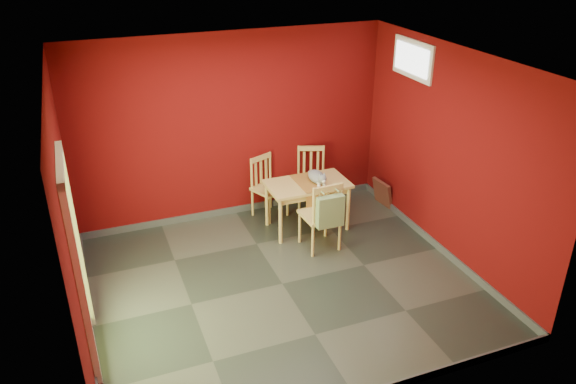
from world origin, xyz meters
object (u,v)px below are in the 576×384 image
object	(u,v)px
tote_bag	(330,211)
cat	(317,175)
chair_near	(322,214)
dining_table	(307,188)
chair_far_right	(311,178)
picture_frame	(382,193)
chair_far_left	(268,186)

from	to	relation	value
tote_bag	cat	xyz separation A→B (m)	(0.16, 0.80, 0.15)
chair_near	cat	xyz separation A→B (m)	(0.17, 0.57, 0.31)
cat	chair_near	bearing A→B (deg)	-105.41
dining_table	chair_far_right	bearing A→B (deg)	61.92
chair_near	picture_frame	xyz separation A→B (m)	(1.41, 0.81, -0.31)
tote_bag	chair_near	bearing A→B (deg)	92.00
dining_table	cat	xyz separation A→B (m)	(0.13, -0.02, 0.20)
chair_far_right	cat	size ratio (longest dim) A/B	2.17
chair_far_left	chair_far_right	distance (m)	0.71
chair_near	cat	world-z (taller)	chair_near
picture_frame	chair_far_right	bearing A→B (deg)	160.40
tote_bag	cat	world-z (taller)	tote_bag
chair_far_left	chair_far_right	size ratio (longest dim) A/B	0.98
picture_frame	chair_far_left	bearing A→B (deg)	168.82
cat	picture_frame	distance (m)	1.40
chair_far_right	picture_frame	world-z (taller)	chair_far_right
dining_table	chair_far_left	distance (m)	0.71
cat	picture_frame	size ratio (longest dim) A/B	1.03
dining_table	cat	size ratio (longest dim) A/B	2.62
dining_table	chair_near	world-z (taller)	chair_near
chair_far_right	tote_bag	bearing A→B (deg)	-104.06
chair_far_right	chair_near	distance (m)	1.24
chair_far_left	tote_bag	bearing A→B (deg)	-75.60
dining_table	tote_bag	bearing A→B (deg)	-92.49
chair_far_left	tote_bag	size ratio (longest dim) A/B	1.86
chair_far_left	tote_bag	distance (m)	1.45
dining_table	chair_far_right	world-z (taller)	chair_far_right
dining_table	picture_frame	bearing A→B (deg)	9.41
chair_far_left	tote_bag	xyz separation A→B (m)	(0.36, -1.39, 0.20)
chair_far_right	tote_bag	distance (m)	1.47
chair_far_right	chair_near	world-z (taller)	chair_near
dining_table	chair_far_left	xyz separation A→B (m)	(-0.39, 0.57, -0.15)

